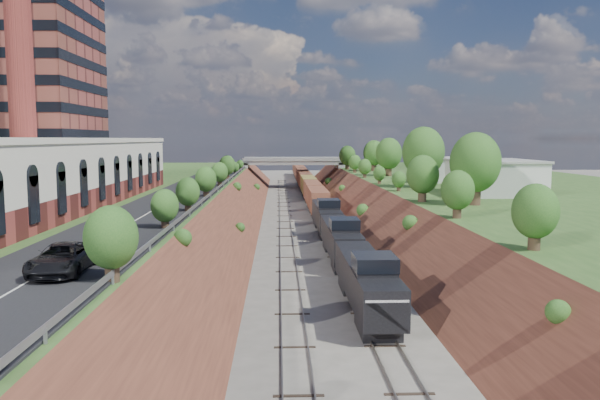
{
  "coord_description": "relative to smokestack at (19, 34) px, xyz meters",
  "views": [
    {
      "loc": [
        -3.49,
        -20.16,
        11.92
      ],
      "look_at": [
        -1.43,
        36.08,
        6.0
      ],
      "focal_mm": 35.0,
      "sensor_mm": 36.0,
      "label": 1
    }
  ],
  "objects": [
    {
      "name": "tree_left_crest",
      "position": [
        24.2,
        -36.0,
        -17.96
      ],
      "size": [
        2.45,
        2.45,
        3.55
      ],
      "color": "#473323",
      "rests_on": "platform_left"
    },
    {
      "name": "rail_right_track",
      "position": [
        38.6,
        4.0,
        -24.91
      ],
      "size": [
        1.58,
        180.0,
        0.18
      ],
      "primitive_type": "cube",
      "color": "gray",
      "rests_on": "ground"
    },
    {
      "name": "rail_left_track",
      "position": [
        33.4,
        4.0,
        -24.91
      ],
      "size": [
        1.58,
        180.0,
        0.18
      ],
      "primitive_type": "cube",
      "color": "gray",
      "rests_on": "ground"
    },
    {
      "name": "suv",
      "position": [
        21.5,
        -46.52,
        -19.15
      ],
      "size": [
        2.73,
        5.52,
        1.5
      ],
      "primitive_type": "imported",
      "rotation": [
        0.0,
        0.0,
        0.04
      ],
      "color": "black",
      "rests_on": "road"
    },
    {
      "name": "commercial_building",
      "position": [
        8.0,
        -18.0,
        -16.49
      ],
      "size": [
        14.3,
        62.3,
        7.0
      ],
      "color": "maroon",
      "rests_on": "platform_left"
    },
    {
      "name": "freight_train",
      "position": [
        38.6,
        42.96,
        -22.58
      ],
      "size": [
        2.7,
        167.7,
        4.55
      ],
      "color": "black",
      "rests_on": "ground"
    },
    {
      "name": "guardrail",
      "position": [
        24.6,
        3.8,
        -19.45
      ],
      "size": [
        0.1,
        171.0,
        0.7
      ],
      "color": "#99999E",
      "rests_on": "platform_left"
    },
    {
      "name": "white_building_near",
      "position": [
        59.5,
        -4.0,
        -18.0
      ],
      "size": [
        9.0,
        12.0,
        4.0
      ],
      "primitive_type": "cube",
      "color": "silver",
      "rests_on": "platform_right"
    },
    {
      "name": "embankment_right",
      "position": [
        47.0,
        4.0,
        -25.0
      ],
      "size": [
        10.0,
        180.0,
        10.0
      ],
      "primitive_type": "cube",
      "rotation": [
        0.0,
        0.79,
        0.0
      ],
      "color": "brown",
      "rests_on": "ground"
    },
    {
      "name": "embankment_left",
      "position": [
        25.0,
        4.0,
        -25.0
      ],
      "size": [
        10.0,
        180.0,
        10.0
      ],
      "primitive_type": "cube",
      "rotation": [
        0.0,
        0.79,
        0.0
      ],
      "color": "brown",
      "rests_on": "ground"
    },
    {
      "name": "platform_left",
      "position": [
        3.0,
        4.0,
        -22.5
      ],
      "size": [
        44.0,
        180.0,
        5.0
      ],
      "primitive_type": "cube",
      "color": "#315523",
      "rests_on": "ground"
    },
    {
      "name": "platform_right",
      "position": [
        69.0,
        4.0,
        -22.5
      ],
      "size": [
        44.0,
        180.0,
        5.0
      ],
      "primitive_type": "cube",
      "color": "#315523",
      "rests_on": "ground"
    },
    {
      "name": "white_building_far",
      "position": [
        59.0,
        18.0,
        -18.2
      ],
      "size": [
        8.0,
        10.0,
        3.6
      ],
      "primitive_type": "cube",
      "color": "silver",
      "rests_on": "platform_right"
    },
    {
      "name": "overpass",
      "position": [
        36.0,
        66.0,
        -20.08
      ],
      "size": [
        24.5,
        8.3,
        7.4
      ],
      "color": "gray",
      "rests_on": "ground"
    },
    {
      "name": "smokestack",
      "position": [
        0.0,
        0.0,
        0.0
      ],
      "size": [
        3.2,
        3.2,
        40.0
      ],
      "primitive_type": "cylinder",
      "color": "maroon",
      "rests_on": "platform_left"
    },
    {
      "name": "road",
      "position": [
        20.5,
        4.0,
        -19.95
      ],
      "size": [
        8.0,
        180.0,
        0.1
      ],
      "primitive_type": "cube",
      "color": "black",
      "rests_on": "platform_left"
    },
    {
      "name": "tree_right_large",
      "position": [
        53.0,
        -16.0,
        -15.62
      ],
      "size": [
        5.25,
        5.25,
        7.61
      ],
      "color": "#473323",
      "rests_on": "platform_right"
    }
  ]
}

